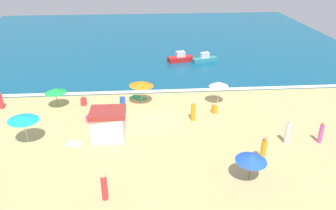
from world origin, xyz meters
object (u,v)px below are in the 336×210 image
object	(u,v)px
beach_umbrella_1	(55,90)
beachgoer_6	(321,133)
beachgoer_3	(123,100)
beach_umbrella_3	(252,158)
lifeguard_cabana	(109,124)
beachgoer_11	(89,118)
beach_umbrella_4	(219,84)
beachgoer_2	(214,109)
beachgoer_1	(104,187)
beachgoer_9	(83,101)
beachgoer_7	(288,133)
small_boat_0	(180,58)
beachgoer_10	(1,101)
beachgoer_8	(263,150)
small_boat_1	(205,59)
beachgoer_5	(193,112)
beach_umbrella_0	(141,84)
beach_umbrella_2	(23,118)

from	to	relation	value
beach_umbrella_1	beachgoer_6	bearing A→B (deg)	-20.30
beachgoer_3	beach_umbrella_3	bearing A→B (deg)	-54.98
lifeguard_cabana	beachgoer_11	xyz separation A→B (m)	(-1.91, 2.81, -0.89)
lifeguard_cabana	beach_umbrella_4	size ratio (longest dim) A/B	1.17
beach_umbrella_4	beachgoer_3	bearing A→B (deg)	175.27
beachgoer_2	beachgoer_1	bearing A→B (deg)	-129.06
beach_umbrella_3	beachgoer_9	size ratio (longest dim) A/B	2.87
beach_umbrella_1	beachgoer_7	xyz separation A→B (m)	(18.71, -7.80, -0.80)
beachgoer_1	small_boat_0	distance (m)	26.57
beachgoer_10	beachgoer_9	bearing A→B (deg)	0.83
beachgoer_1	beachgoer_7	xyz separation A→B (m)	(13.16, 5.26, 0.05)
beachgoer_10	beachgoer_8	bearing A→B (deg)	-25.31
small_boat_0	beachgoer_6	bearing A→B (deg)	-67.50
lifeguard_cabana	beachgoer_10	size ratio (longest dim) A/B	1.67
beach_umbrella_1	small_boat_1	size ratio (longest dim) A/B	0.71
lifeguard_cabana	beach_umbrella_4	xyz separation A→B (m)	(9.74, 5.59, 0.78)
beachgoer_3	beach_umbrella_1	bearing A→B (deg)	-176.50
beach_umbrella_3	beachgoer_6	distance (m)	7.86
beachgoer_3	beachgoer_1	bearing A→B (deg)	-91.89
beachgoer_5	beachgoer_9	world-z (taller)	beachgoer_5
beach_umbrella_0	beach_umbrella_3	xyz separation A→B (m)	(6.77, -12.06, -0.40)
beachgoer_6	beachgoer_10	size ratio (longest dim) A/B	1.05
beachgoer_1	beachgoer_10	size ratio (longest dim) A/B	1.11
lifeguard_cabana	beachgoer_3	distance (m)	6.43
beachgoer_1	small_boat_1	size ratio (longest dim) A/B	0.53
beach_umbrella_4	beachgoer_6	distance (m)	9.86
beachgoer_6	beachgoer_10	world-z (taller)	beachgoer_6
beach_umbrella_4	beachgoer_10	size ratio (longest dim) A/B	1.43
beach_umbrella_4	small_boat_0	bearing A→B (deg)	99.44
beach_umbrella_3	beachgoer_7	xyz separation A→B (m)	(4.12, 4.11, -0.78)
beachgoer_8	beachgoer_9	distance (m)	17.14
beach_umbrella_2	beachgoer_7	world-z (taller)	beach_umbrella_2
beach_umbrella_0	beach_umbrella_3	world-z (taller)	beach_umbrella_0
beachgoer_2	beachgoer_8	bearing A→B (deg)	-76.21
beach_umbrella_2	beachgoer_9	distance (m)	7.48
beachgoer_2	beachgoer_5	world-z (taller)	beachgoer_5
small_boat_0	beach_umbrella_1	bearing A→B (deg)	-135.85
beach_umbrella_2	beachgoer_11	distance (m)	5.54
beach_umbrella_2	beachgoer_6	distance (m)	22.31
beach_umbrella_2	beachgoer_7	size ratio (longest dim) A/B	1.24
beach_umbrella_3	beachgoer_3	xyz separation A→B (m)	(-8.60, 12.28, -1.30)
beachgoer_5	beachgoer_10	distance (m)	17.66
beachgoer_1	small_boat_0	size ratio (longest dim) A/B	0.53
beachgoer_3	beachgoer_7	distance (m)	15.12
beachgoer_2	beachgoer_5	bearing A→B (deg)	-149.84
beachgoer_9	beach_umbrella_1	bearing A→B (deg)	-172.87
beachgoer_6	beachgoer_3	bearing A→B (deg)	151.69
beach_umbrella_2	beach_umbrella_3	bearing A→B (deg)	-20.17
beachgoer_11	small_boat_0	size ratio (longest dim) A/B	0.24
beach_umbrella_0	beachgoer_5	size ratio (longest dim) A/B	1.59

